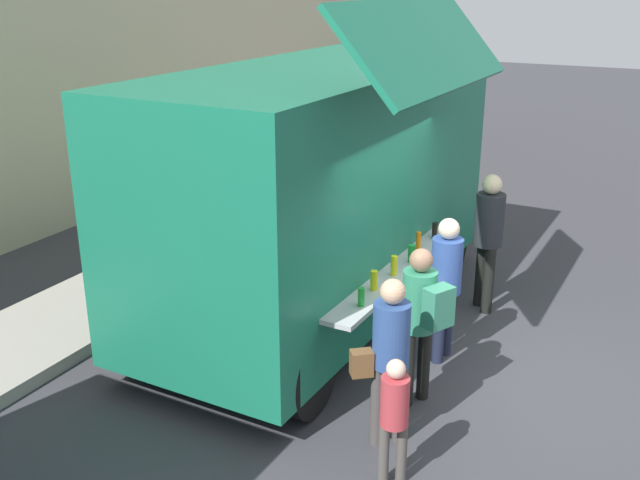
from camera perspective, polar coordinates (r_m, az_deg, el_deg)
ground_plane at (r=8.21m, az=13.24°, el=-10.40°), size 60.00×60.00×0.00m
food_truck_main at (r=8.86m, az=0.19°, el=4.25°), size 5.65×3.09×3.86m
trash_bin at (r=13.83m, az=-0.46°, el=4.95°), size 0.60×0.60×0.99m
customer_front_ordering at (r=8.06m, az=9.71°, el=-2.92°), size 0.54×0.34×1.65m
customer_mid_with_backpack at (r=7.18m, az=7.89°, el=-5.56°), size 0.45×0.54×1.65m
customer_rear_waiting at (r=6.57m, az=5.39°, el=-8.41°), size 0.44×0.49×1.63m
customer_extra_browsing at (r=9.38m, az=12.94°, el=0.73°), size 0.36×0.36×1.79m
child_near_queue at (r=6.21m, az=5.79°, el=-13.09°), size 0.24×0.24×1.18m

